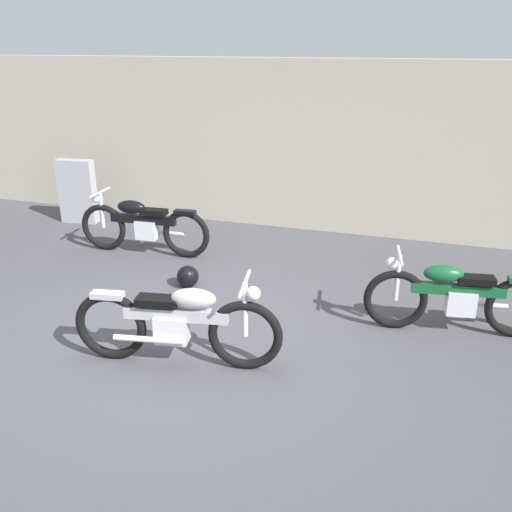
{
  "coord_description": "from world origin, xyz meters",
  "views": [
    {
      "loc": [
        2.31,
        -4.63,
        2.98
      ],
      "look_at": [
        0.44,
        1.22,
        0.55
      ],
      "focal_mm": 38.37,
      "sensor_mm": 36.0,
      "label": 1
    }
  ],
  "objects_px": {
    "helmet": "(188,276)",
    "motorcycle_green": "(455,297)",
    "motorcycle_silver": "(178,323)",
    "stone_marker": "(77,191)",
    "motorcycle_black": "(143,225)"
  },
  "relations": [
    {
      "from": "stone_marker",
      "to": "motorcycle_black",
      "type": "bearing_deg",
      "value": -29.49
    },
    {
      "from": "stone_marker",
      "to": "motorcycle_green",
      "type": "bearing_deg",
      "value": -19.12
    },
    {
      "from": "stone_marker",
      "to": "motorcycle_green",
      "type": "xyz_separation_m",
      "value": [
        6.17,
        -2.14,
        -0.13
      ]
    },
    {
      "from": "motorcycle_black",
      "to": "stone_marker",
      "type": "bearing_deg",
      "value": -33.05
    },
    {
      "from": "helmet",
      "to": "motorcycle_green",
      "type": "bearing_deg",
      "value": -3.66
    },
    {
      "from": "stone_marker",
      "to": "motorcycle_silver",
      "type": "height_order",
      "value": "stone_marker"
    },
    {
      "from": "helmet",
      "to": "motorcycle_silver",
      "type": "height_order",
      "value": "motorcycle_silver"
    },
    {
      "from": "motorcycle_black",
      "to": "motorcycle_silver",
      "type": "xyz_separation_m",
      "value": [
        1.8,
        -2.59,
        0.01
      ]
    },
    {
      "from": "motorcycle_green",
      "to": "motorcycle_silver",
      "type": "bearing_deg",
      "value": 21.41
    },
    {
      "from": "stone_marker",
      "to": "helmet",
      "type": "height_order",
      "value": "stone_marker"
    },
    {
      "from": "motorcycle_black",
      "to": "motorcycle_green",
      "type": "height_order",
      "value": "motorcycle_black"
    },
    {
      "from": "helmet",
      "to": "motorcycle_black",
      "type": "height_order",
      "value": "motorcycle_black"
    },
    {
      "from": "stone_marker",
      "to": "motorcycle_green",
      "type": "relative_size",
      "value": 0.56
    },
    {
      "from": "stone_marker",
      "to": "motorcycle_black",
      "type": "distance_m",
      "value": 2.08
    },
    {
      "from": "motorcycle_black",
      "to": "motorcycle_silver",
      "type": "distance_m",
      "value": 3.15
    }
  ]
}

